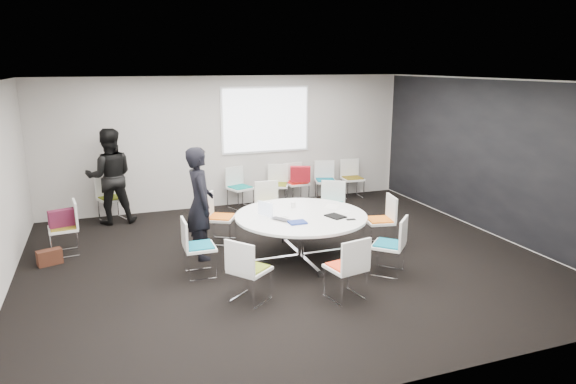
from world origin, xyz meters
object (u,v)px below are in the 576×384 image
object	(u,v)px
laptop	(283,219)
conference_table	(301,227)
person_main	(200,203)
cup	(293,205)
chair_ring_a	(380,230)
chair_ring_c	(270,214)
chair_back_b	(278,193)
chair_ring_e	(199,258)
chair_ring_h	(389,256)
chair_ring_g	(346,280)
chair_back_e	(352,186)
chair_back_c	(296,191)
chair_person_back	(112,207)
chair_spare_left	(65,238)
chair_back_d	(325,188)
chair_ring_f	(249,282)
brown_bag	(50,257)
person_back	(110,176)
chair_ring_b	(332,214)
maroon_bag	(62,218)
chair_back_a	(240,196)

from	to	relation	value
laptop	conference_table	bearing A→B (deg)	-101.37
person_main	cup	distance (m)	1.52
chair_ring_a	chair_ring_c	distance (m)	2.15
chair_ring_c	person_main	size ratio (longest dim) A/B	0.49
chair_back_b	chair_ring_c	bearing A→B (deg)	89.34
conference_table	chair_ring_e	xyz separation A→B (m)	(-1.66, -0.14, -0.25)
chair_ring_a	chair_ring_h	world-z (taller)	same
chair_ring_g	person_main	distance (m)	2.73
chair_ring_g	chair_back_e	distance (m)	5.39
chair_back_c	laptop	xyz separation A→B (m)	(-1.52, -3.35, 0.47)
chair_ring_h	chair_person_back	bearing A→B (deg)	85.67
cup	chair_spare_left	bearing A→B (deg)	163.59
conference_table	chair_back_d	world-z (taller)	chair_back_d
chair_ring_h	laptop	distance (m)	1.69
chair_ring_h	chair_back_b	world-z (taller)	same
chair_back_e	laptop	world-z (taller)	chair_back_e
chair_ring_f	chair_back_c	bearing A→B (deg)	114.36
person_main	brown_bag	size ratio (longest dim) A/B	5.00
chair_ring_c	person_main	xyz separation A→B (m)	(-1.49, -1.03, 0.62)
chair_back_c	chair_back_b	bearing A→B (deg)	-0.63
chair_back_e	person_back	distance (m)	5.36
conference_table	chair_ring_h	size ratio (longest dim) A/B	2.37
chair_back_c	chair_back_e	xyz separation A→B (m)	(1.39, -0.02, 0.00)
chair_ring_b	chair_ring_h	distance (m)	2.29
chair_ring_h	chair_back_d	bearing A→B (deg)	32.43
chair_back_b	laptop	bearing A→B (deg)	95.86
chair_ring_f	chair_ring_a	bearing A→B (deg)	78.10
chair_back_b	maroon_bag	distance (m)	4.59
person_back	maroon_bag	xyz separation A→B (m)	(-0.80, -1.55, -0.31)
chair_back_b	chair_person_back	bearing A→B (deg)	22.86
chair_back_a	chair_spare_left	bearing A→B (deg)	6.34
person_main	chair_back_a	bearing A→B (deg)	-26.58
chair_ring_f	chair_back_d	bearing A→B (deg)	107.71
chair_ring_e	chair_back_b	world-z (taller)	same
chair_back_e	chair_ring_a	bearing A→B (deg)	75.46
chair_back_c	brown_bag	bearing A→B (deg)	17.56
chair_ring_c	chair_person_back	world-z (taller)	same
chair_back_d	chair_back_b	bearing A→B (deg)	17.76
maroon_bag	person_back	bearing A→B (deg)	62.66
laptop	cup	world-z (taller)	cup
chair_back_d	person_main	world-z (taller)	person_main
chair_ring_g	chair_back_d	world-z (taller)	same
chair_ring_b	chair_ring_c	xyz separation A→B (m)	(-1.12, 0.39, 0.00)
chair_back_d	person_main	bearing A→B (deg)	53.63
chair_ring_a	chair_person_back	world-z (taller)	same
chair_spare_left	maroon_bag	distance (m)	0.34
chair_back_b	chair_back_c	xyz separation A→B (m)	(0.47, 0.04, 0.00)
conference_table	cup	bearing A→B (deg)	85.96
conference_table	chair_ring_c	world-z (taller)	chair_ring_c
chair_back_e	person_main	size ratio (longest dim) A/B	0.49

